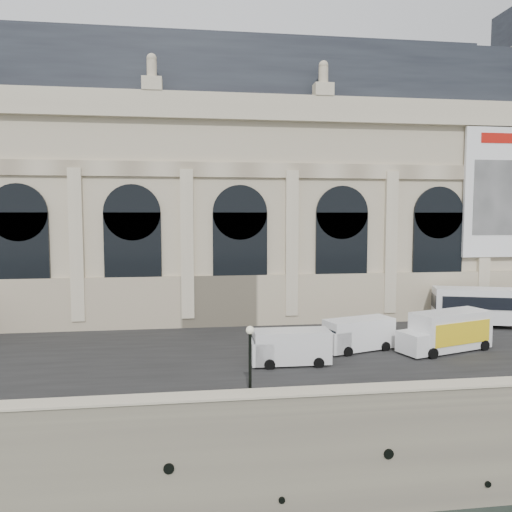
{
  "coord_description": "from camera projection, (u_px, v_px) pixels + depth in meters",
  "views": [
    {
      "loc": [
        -8.82,
        -25.37,
        16.81
      ],
      "look_at": [
        -2.44,
        22.0,
        12.82
      ],
      "focal_mm": 35.0,
      "sensor_mm": 36.0,
      "label": 1
    }
  ],
  "objects": [
    {
      "name": "lamp_right",
      "position": [
        250.0,
        366.0,
        28.07
      ],
      "size": [
        0.47,
        0.47,
        4.59
      ],
      "color": "black",
      "rests_on": "quay"
    },
    {
      "name": "quay",
      "position": [
        262.0,
        326.0,
        61.95
      ],
      "size": [
        160.0,
        70.0,
        6.0
      ],
      "primitive_type": "cube",
      "color": "gray",
      "rests_on": "ground"
    },
    {
      "name": "van_c",
      "position": [
        355.0,
        335.0,
        39.4
      ],
      "size": [
        6.16,
        3.74,
        2.57
      ],
      "color": "white",
      "rests_on": "quay"
    },
    {
      "name": "van_b",
      "position": [
        287.0,
        347.0,
        35.8
      ],
      "size": [
        5.72,
        2.45,
        2.53
      ],
      "color": "silver",
      "rests_on": "quay"
    },
    {
      "name": "street",
      "position": [
        298.0,
        346.0,
        40.95
      ],
      "size": [
        160.0,
        24.0,
        0.06
      ],
      "primitive_type": "cube",
      "color": "#2D2D2D",
      "rests_on": "quay"
    },
    {
      "name": "box_truck",
      "position": [
        446.0,
        332.0,
        39.34
      ],
      "size": [
        8.18,
        4.69,
        3.15
      ],
      "color": "white",
      "rests_on": "quay"
    },
    {
      "name": "parapet",
      "position": [
        351.0,
        398.0,
        27.67
      ],
      "size": [
        160.0,
        1.4,
        1.21
      ],
      "color": "gray",
      "rests_on": "quay"
    },
    {
      "name": "museum",
      "position": [
        214.0,
        188.0,
        55.67
      ],
      "size": [
        69.0,
        18.7,
        29.1
      ],
      "color": "beige",
      "rests_on": "quay"
    },
    {
      "name": "bus_right",
      "position": [
        503.0,
        306.0,
        47.45
      ],
      "size": [
        12.92,
        6.37,
        3.75
      ],
      "color": "white",
      "rests_on": "quay"
    }
  ]
}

